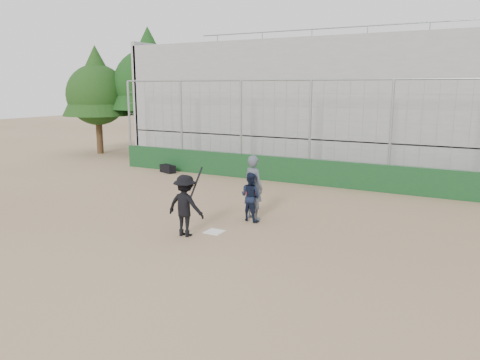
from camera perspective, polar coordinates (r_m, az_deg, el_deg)
The scene contains 10 objects.
ground at distance 12.34m, azimuth -3.13°, elevation -6.37°, with size 90.00×90.00×0.00m, color brown.
home_plate at distance 12.34m, azimuth -3.13°, elevation -6.31°, with size 0.44×0.44×0.02m, color white.
backstop at distance 18.30m, azimuth 8.41°, elevation 2.43°, with size 18.10×0.25×4.04m.
bleachers at distance 22.82m, azimuth 12.92°, elevation 8.96°, with size 20.25×6.70×6.98m.
tree_left at distance 27.15m, azimuth -11.04°, elevation 12.46°, with size 4.48×4.48×7.00m.
tree_right at distance 27.71m, azimuth -17.07°, elevation 10.85°, with size 3.84×3.84×6.00m.
batter_at_plate at distance 11.92m, azimuth -6.68°, elevation -3.11°, with size 1.03×0.74×1.75m.
catcher_crouched at distance 13.20m, azimuth 1.25°, elevation -2.99°, with size 0.80×0.70×0.97m.
umpire at distance 13.36m, azimuth 1.67°, elevation -1.28°, with size 0.68×0.44×1.67m, color #454C57.
equipment_bag at distance 20.97m, azimuth -8.80°, elevation 1.37°, with size 0.87×0.60×0.38m.
Camera 1 is at (6.20, -9.99, 3.74)m, focal length 35.00 mm.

